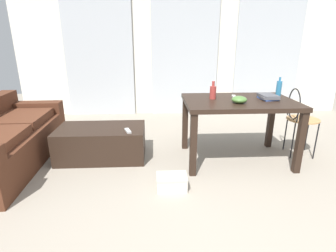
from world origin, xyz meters
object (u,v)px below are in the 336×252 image
Objects in this scene: craft_table at (239,108)px; shoebox at (172,182)px; coffee_table at (102,142)px; bowl at (239,100)px; couch at (1,142)px; bottle_far at (213,92)px; tv_remote_on_table at (234,97)px; tv_remote_primary at (128,131)px; wire_chair at (299,114)px; book_stack at (268,97)px; bottle_near at (279,88)px.

craft_table is 1.19m from shoebox.
coffee_table is 1.73m from bowl.
bottle_far reaches higher than couch.
tv_remote_on_table is 1.32m from tv_remote_primary.
wire_chair is (2.45, -0.03, 0.34)m from coffee_table.
book_stack is at bearing -168.75° from wire_chair.
couch is 1.52× the size of craft_table.
coffee_table is 5.62× the size of tv_remote_on_table.
tv_remote_on_table is at bearing -169.98° from bottle_near.
book_stack is 1.69m from tv_remote_primary.
bottle_near is 1.78m from shoebox.
wire_chair reaches higher than tv_remote_on_table.
bottle_far is (2.47, 0.08, 0.54)m from couch.
craft_table is 0.37m from book_stack.
bottle_far is at bearing -13.48° from tv_remote_primary.
wire_chair is at bearing 8.36° from tv_remote_on_table.
book_stack reaches higher than craft_table.
book_stack is 1.68× the size of tv_remote_primary.
bottle_near is at bearing 41.12° from book_stack.
craft_table is at bearing -64.02° from tv_remote_on_table.
tv_remote_on_table is at bearing 108.77° from craft_table.
bottle_far is at bearing 53.64° from shoebox.
bottle_far is at bearing -3.00° from coffee_table.
coffee_table is 4.02× the size of book_stack.
bottle_far reaches higher than book_stack.
bottle_far is 1.10× the size of tv_remote_on_table.
book_stack is at bearing -17.39° from tv_remote_primary.
bowl is (1.59, -0.30, 0.59)m from coffee_table.
book_stack is at bearing -3.58° from coffee_table.
tv_remote_primary is at bearing 127.20° from shoebox.
bottle_far is at bearing 136.38° from bowl.
coffee_table is 5.12× the size of bottle_far.
bottle_near is at bearing 31.44° from shoebox.
craft_table is at bearing -172.08° from wire_chair.
coffee_table is 1.72m from craft_table.
wire_chair reaches higher than book_stack.
bottle_far is 0.28m from tv_remote_on_table.
bottle_near reaches higher than craft_table.
tv_remote_primary is at bearing -176.49° from wire_chair.
bottle_near is at bearing 8.21° from bottle_far.
shoebox is (-0.83, -0.64, -0.58)m from craft_table.
tv_remote_on_table is 0.63× the size of shoebox.
shoebox is (-1.37, -0.84, -0.77)m from bottle_near.
coffee_table is 1.71m from tv_remote_on_table.
couch is at bearing 161.77° from shoebox.
wire_chair is 0.86m from tv_remote_on_table.
couch reaches higher than tv_remote_primary.
coffee_table is at bearing -174.60° from tv_remote_on_table.
craft_table is 0.15m from tv_remote_on_table.
tv_remote_on_table is 1.20× the size of tv_remote_primary.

